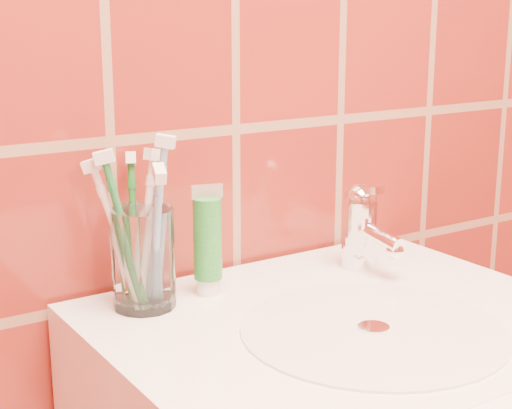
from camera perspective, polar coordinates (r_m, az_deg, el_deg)
glass_tumbler at (r=0.95m, az=-8.21°, el=-3.91°), size 0.08×0.08×0.12m
toothpaste_tube at (r=0.98m, az=-3.53°, el=-2.84°), size 0.04×0.04×0.14m
faucet at (r=1.09m, az=7.68°, el=-1.36°), size 0.05×0.11×0.12m
toothbrush_0 at (r=0.94m, az=-10.00°, el=-2.31°), size 0.13×0.12×0.20m
toothbrush_1 at (r=0.97m, az=-8.90°, el=-1.84°), size 0.10×0.14×0.20m
toothbrush_2 at (r=0.94m, az=-7.30°, el=-1.29°), size 0.09×0.08×0.22m
toothbrush_3 at (r=0.91m, az=-7.28°, el=-2.67°), size 0.09×0.17×0.21m
toothbrush_4 at (r=0.96m, az=-8.03°, el=-1.69°), size 0.10×0.09×0.20m
toothbrush_5 at (r=0.93m, az=-9.53°, el=-2.06°), size 0.10×0.09×0.21m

